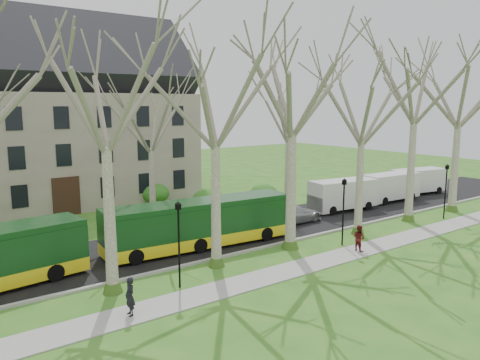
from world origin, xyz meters
name	(u,v)px	position (x,y,z in m)	size (l,w,h in m)	color
ground	(261,259)	(0.00, 0.00, 0.00)	(120.00, 120.00, 0.00)	#2D691E
sidewalk	(289,270)	(0.00, -2.50, 0.03)	(70.00, 2.00, 0.06)	gray
road	(211,237)	(0.00, 5.50, 0.03)	(80.00, 8.00, 0.06)	black
curb	(245,251)	(0.00, 1.50, 0.07)	(80.00, 0.25, 0.14)	#A5A39E
building	(42,115)	(-6.00, 24.00, 8.07)	(26.50, 12.20, 16.00)	gray
tree_row_verge	(258,141)	(0.00, 0.30, 7.00)	(49.00, 7.00, 14.00)	gray
tree_row_far	(155,146)	(-1.33, 11.00, 6.00)	(33.00, 7.00, 12.00)	gray
lamp_row	(272,220)	(0.00, -1.00, 2.57)	(36.22, 0.22, 4.30)	black
hedges	(100,210)	(-4.67, 14.00, 1.00)	(30.60, 8.60, 2.00)	#2E5D1A
bus_follow	(200,223)	(-1.68, 4.09, 1.60)	(12.35, 2.57, 3.09)	#123F17
sedan	(294,214)	(7.26, 5.01, 0.75)	(1.94, 4.78, 1.39)	#B6B6BB
van_a	(343,195)	(13.57, 5.66, 1.37)	(6.01, 2.19, 2.62)	silver
van_b	(390,187)	(20.13, 5.67, 1.36)	(5.94, 2.16, 2.59)	silver
van_c	(418,181)	(25.46, 6.22, 1.32)	(5.80, 2.11, 2.53)	silver
pedestrian_a	(130,297)	(-9.30, -2.58, 0.90)	(0.62, 0.40, 1.69)	black
pedestrian_b	(359,238)	(5.79, -2.51, 0.87)	(0.79, 0.62, 1.63)	#541314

